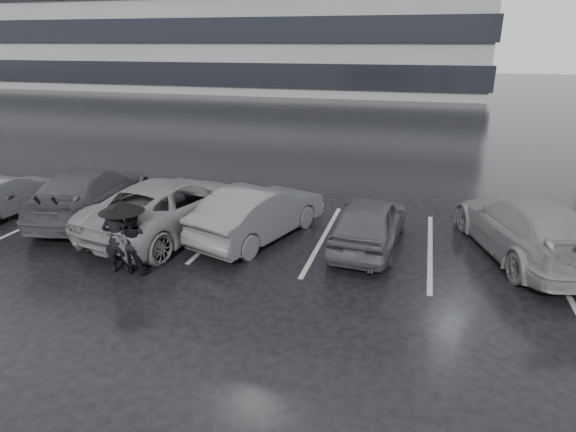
# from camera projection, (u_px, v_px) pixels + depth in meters

# --- Properties ---
(ground) EXTENTS (160.00, 160.00, 0.00)m
(ground) POSITION_uv_depth(u_px,v_px,m) (275.00, 276.00, 10.92)
(ground) COLOR black
(ground) RESTS_ON ground
(car_main) EXTENTS (1.83, 4.01, 1.33)m
(car_main) POSITION_uv_depth(u_px,v_px,m) (369.00, 222.00, 12.30)
(car_main) COLOR black
(car_main) RESTS_ON ground
(car_west_a) EXTENTS (2.81, 4.60, 1.43)m
(car_west_a) POSITION_uv_depth(u_px,v_px,m) (259.00, 212.00, 12.85)
(car_west_a) COLOR #313234
(car_west_a) RESTS_ON ground
(car_west_b) EXTENTS (3.45, 5.78, 1.50)m
(car_west_b) POSITION_uv_depth(u_px,v_px,m) (171.00, 205.00, 13.26)
(car_west_b) COLOR #535356
(car_west_b) RESTS_ON ground
(car_west_c) EXTENTS (2.98, 5.42, 1.49)m
(car_west_c) POSITION_uv_depth(u_px,v_px,m) (92.00, 192.00, 14.45)
(car_west_c) COLOR black
(car_west_c) RESTS_ON ground
(car_west_d) EXTENTS (1.54, 3.75, 1.21)m
(car_west_d) POSITION_uv_depth(u_px,v_px,m) (6.00, 195.00, 14.65)
(car_west_d) COLOR #313234
(car_west_d) RESTS_ON ground
(car_east) EXTENTS (3.50, 5.48, 1.48)m
(car_east) POSITION_uv_depth(u_px,v_px,m) (527.00, 228.00, 11.71)
(car_east) COLOR #535356
(car_east) RESTS_ON ground
(pedestrian_left) EXTENTS (0.70, 0.58, 1.65)m
(pedestrian_left) POSITION_uv_depth(u_px,v_px,m) (117.00, 239.00, 10.84)
(pedestrian_left) COLOR black
(pedestrian_left) RESTS_ON ground
(pedestrian_right) EXTENTS (0.77, 0.63, 1.49)m
(pedestrian_right) POSITION_uv_depth(u_px,v_px,m) (134.00, 242.00, 10.88)
(pedestrian_right) COLOR black
(pedestrian_right) RESTS_ON ground
(umbrella) EXTENTS (1.01, 1.01, 1.71)m
(umbrella) POSITION_uv_depth(u_px,v_px,m) (121.00, 206.00, 10.69)
(umbrella) COLOR black
(umbrella) RESTS_ON ground
(stall_stripes) EXTENTS (19.72, 5.00, 0.00)m
(stall_stripes) POSITION_uv_depth(u_px,v_px,m) (274.00, 233.00, 13.39)
(stall_stripes) COLOR #9D9D9F
(stall_stripes) RESTS_ON ground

